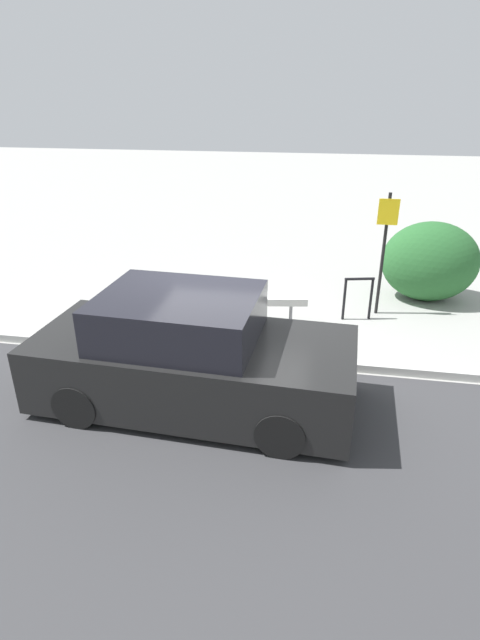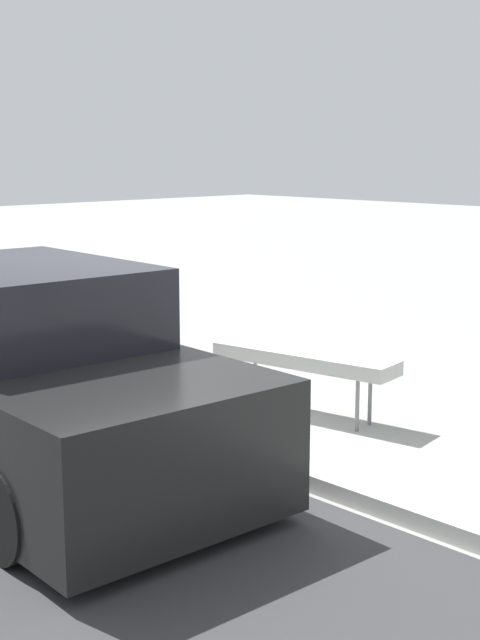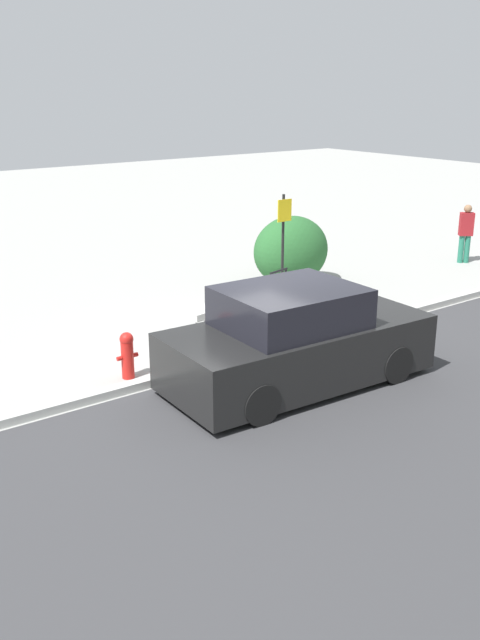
{
  "view_description": "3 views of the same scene",
  "coord_description": "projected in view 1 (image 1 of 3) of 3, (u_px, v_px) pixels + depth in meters",
  "views": [
    {
      "loc": [
        1.38,
        -6.9,
        3.9
      ],
      "look_at": [
        0.19,
        -0.14,
        0.76
      ],
      "focal_mm": 28.0,
      "sensor_mm": 36.0,
      "label": 1
    },
    {
      "loc": [
        5.57,
        -4.62,
        2.42
      ],
      "look_at": [
        0.17,
        0.54,
        0.99
      ],
      "focal_mm": 50.0,
      "sensor_mm": 36.0,
      "label": 2
    },
    {
      "loc": [
        -7.1,
        -9.03,
        4.46
      ],
      "look_at": [
        -0.23,
        0.19,
        0.65
      ],
      "focal_mm": 40.0,
      "sensor_mm": 36.0,
      "label": 3
    }
  ],
  "objects": [
    {
      "name": "ground_plane",
      "position": [
        230.0,
        358.0,
        8.02
      ],
      "size": [
        60.0,
        60.0,
        0.0
      ],
      "primitive_type": "plane",
      "color": "#9E9E99"
    },
    {
      "name": "curb",
      "position": [
        230.0,
        355.0,
        7.99
      ],
      "size": [
        60.0,
        0.2,
        0.13
      ],
      "color": "#B7B7B2",
      "rests_on": "ground_plane"
    },
    {
      "name": "bench",
      "position": [
        256.0,
        299.0,
        8.9
      ],
      "size": [
        1.85,
        0.7,
        0.61
      ],
      "rotation": [
        0.0,
        0.0,
        0.16
      ],
      "color": "gray",
      "rests_on": "ground_plane"
    },
    {
      "name": "bike_rack",
      "position": [
        358.0,
        294.0,
        9.21
      ],
      "size": [
        0.55,
        0.17,
        0.83
      ],
      "rotation": [
        0.0,
        0.0,
        0.23
      ],
      "color": "black",
      "rests_on": "ground_plane"
    },
    {
      "name": "sign_post",
      "position": [
        384.0,
        244.0,
        9.08
      ],
      "size": [
        0.36,
        0.08,
        2.3
      ],
      "color": "black",
      "rests_on": "ground_plane"
    },
    {
      "name": "fire_hydrant",
      "position": [
        107.0,
        314.0,
        8.62
      ],
      "size": [
        0.36,
        0.22,
        0.77
      ],
      "color": "red",
      "rests_on": "ground_plane"
    },
    {
      "name": "shrub_hedge",
      "position": [
        430.0,
        262.0,
        10.0
      ],
      "size": [
        1.89,
        1.43,
        1.6
      ],
      "color": "#28602D",
      "rests_on": "ground_plane"
    },
    {
      "name": "parked_car_near",
      "position": [
        191.0,
        357.0,
        6.61
      ],
      "size": [
        4.28,
        2.0,
        1.57
      ],
      "rotation": [
        0.0,
        0.0,
        -0.05
      ],
      "color": "black",
      "rests_on": "ground_plane"
    }
  ]
}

